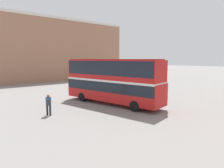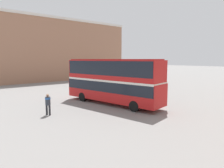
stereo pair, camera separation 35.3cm
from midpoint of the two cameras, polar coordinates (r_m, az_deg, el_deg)
name	(u,v)px [view 2 (the right image)]	position (r m, az deg, el deg)	size (l,w,h in m)	color
ground_plane	(106,100)	(22.63, -1.16, -4.64)	(240.00, 240.00, 0.00)	gray
building_row_left	(58,50)	(47.72, -15.02, 9.30)	(8.95, 31.50, 13.23)	#9E7056
double_decker_bus	(112,79)	(20.38, 0.50, 1.56)	(11.28, 4.50, 4.62)	red
pedestrian_foreground	(48,102)	(17.21, -17.29, -5.01)	(0.61, 0.61, 1.78)	#232328
parked_car_kerb_near	(108,82)	(33.69, -0.92, 0.53)	(4.38, 1.91, 1.49)	silver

